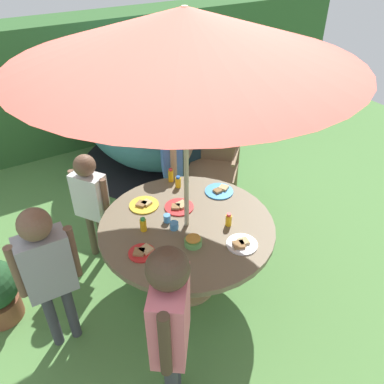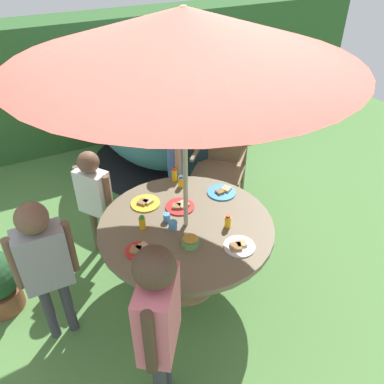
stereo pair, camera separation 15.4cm
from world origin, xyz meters
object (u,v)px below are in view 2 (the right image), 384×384
object	(u,v)px
wooden_chair	(221,157)
child_in_blue_shirt	(177,152)
child_in_white_shirt	(93,192)
plate_center_back	(180,206)
child_in_pink_shirt	(158,315)
child_in_grey_shirt	(44,258)
juice_bottle_center_front	(174,175)
garden_table	(186,235)
juice_bottle_far_left	(181,182)
plate_mid_left	(222,192)
cup_far	(173,225)
juice_bottle_far_right	(142,223)
dome_tent	(165,104)
cup_near	(167,217)
snack_bowl	(190,241)
plate_mid_right	(139,250)
plate_back_edge	(145,203)
patio_umbrella	(184,35)
plate_near_right	(239,246)
juice_bottle_near_left	(228,221)

from	to	relation	value
wooden_chair	child_in_blue_shirt	world-z (taller)	child_in_blue_shirt
child_in_white_shirt	plate_center_back	size ratio (longest dim) A/B	4.55
child_in_pink_shirt	child_in_grey_shirt	bearing A→B (deg)	65.80
child_in_pink_shirt	juice_bottle_center_front	bearing A→B (deg)	7.14
child_in_pink_shirt	plate_center_back	distance (m)	1.23
garden_table	juice_bottle_far_left	world-z (taller)	juice_bottle_far_left
plate_mid_left	cup_far	xyz separation A→B (m)	(-0.59, -0.23, 0.02)
child_in_pink_shirt	plate_mid_left	bearing A→B (deg)	-9.52
juice_bottle_far_right	dome_tent	bearing A→B (deg)	61.23
child_in_grey_shirt	cup_near	world-z (taller)	child_in_grey_shirt
child_in_grey_shirt	snack_bowl	distance (m)	1.03
wooden_chair	plate_mid_right	world-z (taller)	wooden_chair
child_in_blue_shirt	child_in_grey_shirt	world-z (taller)	child_in_blue_shirt
wooden_chair	juice_bottle_far_right	bearing A→B (deg)	-102.09
child_in_blue_shirt	plate_back_edge	distance (m)	0.75
juice_bottle_far_right	juice_bottle_center_front	world-z (taller)	juice_bottle_center_front
plate_mid_left	patio_umbrella	bearing A→B (deg)	-153.33
garden_table	child_in_pink_shirt	bearing A→B (deg)	-125.58
wooden_chair	juice_bottle_far_right	world-z (taller)	wooden_chair
plate_center_back	plate_near_right	xyz separation A→B (m)	(0.17, -0.64, 0.00)
plate_center_back	juice_bottle_far_left	distance (m)	0.31
garden_table	cup_near	bearing A→B (deg)	136.16
child_in_blue_shirt	plate_mid_right	size ratio (longest dim) A/B	6.50
child_in_white_shirt	juice_bottle_far_left	size ratio (longest dim) A/B	9.99
child_in_pink_shirt	cup_far	distance (m)	0.96
dome_tent	plate_mid_left	xyz separation A→B (m)	(-0.30, -1.86, -0.08)
plate_mid_right	cup_far	bearing A→B (deg)	20.16
patio_umbrella	juice_bottle_far_left	world-z (taller)	patio_umbrella
child_in_white_shirt	child_in_grey_shirt	world-z (taller)	child_in_grey_shirt
dome_tent	plate_back_edge	distance (m)	1.96
child_in_blue_shirt	juice_bottle_far_left	distance (m)	0.45
snack_bowl	child_in_grey_shirt	bearing A→B (deg)	166.10
juice_bottle_near_left	cup_near	distance (m)	0.49
child_in_grey_shirt	plate_back_edge	world-z (taller)	child_in_grey_shirt
child_in_grey_shirt	cup_far	world-z (taller)	child_in_grey_shirt
wooden_chair	plate_mid_left	distance (m)	0.85
plate_near_right	plate_mid_right	bearing A→B (deg)	155.88
plate_near_right	child_in_blue_shirt	bearing A→B (deg)	84.58
plate_back_edge	juice_bottle_far_left	size ratio (longest dim) A/B	2.25
child_in_blue_shirt	juice_bottle_near_left	size ratio (longest dim) A/B	11.40
wooden_chair	juice_bottle_center_front	bearing A→B (deg)	-110.75
garden_table	plate_near_right	distance (m)	0.49
plate_mid_right	plate_center_back	xyz separation A→B (m)	(0.50, 0.34, -0.00)
patio_umbrella	juice_bottle_near_left	size ratio (longest dim) A/B	20.55
garden_table	plate_near_right	xyz separation A→B (m)	(0.23, -0.42, 0.12)
wooden_chair	plate_back_edge	world-z (taller)	wooden_chair
juice_bottle_far_left	child_in_blue_shirt	bearing A→B (deg)	69.53
child_in_grey_shirt	plate_mid_left	size ratio (longest dim) A/B	5.01
snack_bowl	cup_near	world-z (taller)	snack_bowl
child_in_white_shirt	plate_mid_left	size ratio (longest dim) A/B	4.41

